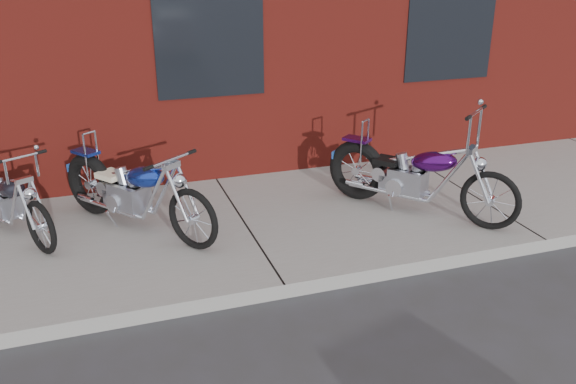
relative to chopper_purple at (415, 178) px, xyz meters
name	(u,v)px	position (x,y,z in m)	size (l,w,h in m)	color
ground	(285,299)	(-2.00, -1.15, -0.58)	(120.00, 120.00, 0.00)	#313132
sidewalk	(244,228)	(-2.00, 0.35, -0.50)	(22.00, 3.00, 0.15)	gray
chopper_purple	(415,178)	(0.00, 0.00, 0.00)	(1.57, 1.92, 1.33)	black
chopper_blue	(134,194)	(-3.19, 0.58, -0.01)	(1.48, 1.93, 1.01)	black
chopper_third	(8,202)	(-4.52, 0.93, -0.07)	(1.04, 1.80, 1.01)	black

